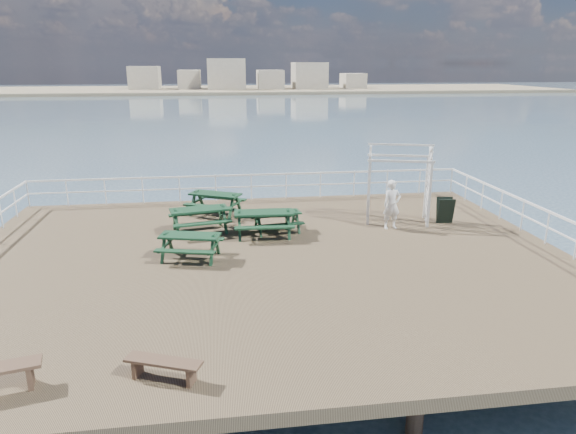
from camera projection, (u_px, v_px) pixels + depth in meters
The scene contains 12 objects.
ground at pixel (268, 262), 15.16m from camera, with size 18.00×14.00×0.30m, color brown.
sea_backdrop at pixel (264, 86), 144.11m from camera, with size 300.00×300.00×9.20m.
railing at pixel (258, 206), 17.29m from camera, with size 17.77×13.76×1.10m.
picnic_table_a at pixel (190, 241), 14.91m from camera, with size 2.01×1.77×0.84m.
picnic_table_b at pixel (215, 199), 19.32m from camera, with size 2.39×2.23×0.93m.
picnic_table_c at pixel (277, 217), 17.36m from camera, with size 1.75×1.49×0.77m.
picnic_table_d at pixel (199, 215), 17.30m from camera, with size 2.17×1.88×0.93m.
picnic_table_e at pixel (264, 218), 16.92m from camera, with size 1.98×1.63×0.94m.
flat_bench_near at pixel (164, 365), 9.20m from camera, with size 1.44×0.84×0.41m.
trellis_arbor at pixel (398, 187), 18.30m from camera, with size 2.51×1.80×2.81m.
sandwich_board at pixel (445, 211), 18.29m from camera, with size 0.63×0.50×0.94m.
person at pixel (392, 205), 17.58m from camera, with size 0.62×0.41×1.71m, color white.
Camera 1 is at (-1.38, -14.08, 5.49)m, focal length 32.00 mm.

